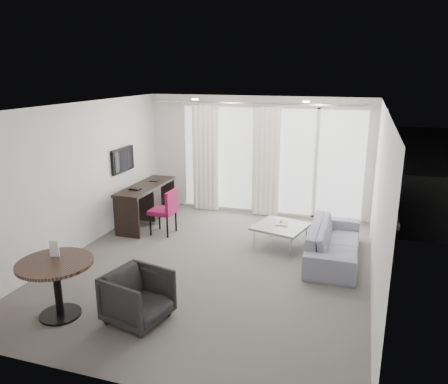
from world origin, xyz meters
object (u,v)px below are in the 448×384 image
(desk, at_px, (147,205))
(rattan_chair_b, at_px, (343,181))
(round_table, at_px, (58,289))
(rattan_chair_a, at_px, (291,186))
(desk_chair, at_px, (163,212))
(sofa, at_px, (334,242))
(tub_armchair, at_px, (138,297))
(coffee_table, at_px, (281,235))

(desk, height_order, rattan_chair_b, rattan_chair_b)
(round_table, distance_m, rattan_chair_b, 7.58)
(round_table, relative_size, rattan_chair_a, 1.26)
(rattan_chair_a, height_order, rattan_chair_b, rattan_chair_b)
(desk_chair, xyz_separation_m, round_table, (0.00, -3.17, -0.07))
(round_table, bearing_deg, sofa, 41.84)
(desk, bearing_deg, sofa, -9.35)
(round_table, height_order, rattan_chair_a, round_table)
(desk_chair, relative_size, sofa, 0.44)
(desk_chair, bearing_deg, round_table, -87.54)
(desk_chair, xyz_separation_m, tub_armchair, (1.05, -2.95, -0.12))
(desk_chair, height_order, rattan_chair_b, desk_chair)
(coffee_table, bearing_deg, sofa, -17.22)
(tub_armchair, bearing_deg, sofa, -26.88)
(sofa, bearing_deg, round_table, 131.84)
(coffee_table, relative_size, rattan_chair_a, 1.14)
(sofa, bearing_deg, rattan_chair_a, 21.90)
(desk_chair, distance_m, round_table, 3.17)
(sofa, relative_size, rattan_chair_a, 2.71)
(round_table, bearing_deg, rattan_chair_a, 71.58)
(rattan_chair_b, bearing_deg, desk, -162.08)
(desk_chair, relative_size, rattan_chair_b, 1.06)
(coffee_table, xyz_separation_m, sofa, (0.98, -0.30, 0.11))
(desk, relative_size, rattan_chair_a, 2.32)
(desk, xyz_separation_m, sofa, (3.87, -0.64, -0.11))
(coffee_table, distance_m, sofa, 1.03)
(sofa, bearing_deg, tub_armchair, 140.60)
(rattan_chair_a, bearing_deg, rattan_chair_b, 14.77)
(tub_armchair, height_order, sofa, tub_armchair)
(desk_chair, relative_size, round_table, 0.94)
(desk, height_order, rattan_chair_a, desk)
(sofa, xyz_separation_m, rattan_chair_b, (-0.06, 3.90, 0.12))
(desk, distance_m, coffee_table, 2.93)
(desk_chair, bearing_deg, desk, 145.84)
(round_table, relative_size, sofa, 0.47)
(coffee_table, bearing_deg, rattan_chair_b, 75.76)
(desk, bearing_deg, tub_armchair, -64.34)
(desk_chair, relative_size, coffee_table, 1.04)
(desk, distance_m, desk_chair, 0.71)
(coffee_table, relative_size, rattan_chair_b, 1.02)
(round_table, height_order, rattan_chair_b, rattan_chair_b)
(desk, relative_size, desk_chair, 1.97)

